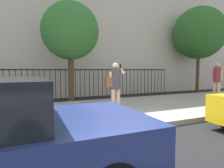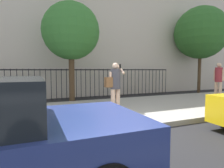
% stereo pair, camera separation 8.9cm
% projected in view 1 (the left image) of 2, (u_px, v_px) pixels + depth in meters
% --- Properties ---
extents(ground_plane, '(60.00, 60.00, 0.00)m').
position_uv_depth(ground_plane, '(126.00, 134.00, 4.53)').
color(ground_plane, black).
extents(sidewalk, '(28.00, 4.40, 0.15)m').
position_uv_depth(sidewalk, '(96.00, 112.00, 6.53)').
color(sidewalk, '#9E9B93').
rests_on(sidewalk, ground).
extents(building_facade, '(28.00, 4.00, 9.91)m').
position_uv_depth(building_facade, '(63.00, 16.00, 11.91)').
color(building_facade, beige).
rests_on(building_facade, ground).
extents(iron_fence, '(12.03, 0.04, 1.60)m').
position_uv_depth(iron_fence, '(73.00, 80.00, 9.83)').
color(iron_fence, black).
rests_on(iron_fence, ground).
extents(pedestrian_on_phone, '(0.68, 0.49, 1.64)m').
position_uv_depth(pedestrian_on_phone, '(115.00, 83.00, 6.39)').
color(pedestrian_on_phone, beige).
rests_on(pedestrian_on_phone, sidewalk).
extents(pedestrian_walking, '(0.42, 0.47, 1.74)m').
position_uv_depth(pedestrian_walking, '(217.00, 78.00, 9.42)').
color(pedestrian_walking, beige).
rests_on(pedestrian_walking, sidewalk).
extents(street_tree_near, '(2.59, 2.59, 4.60)m').
position_uv_depth(street_tree_near, '(70.00, 31.00, 8.48)').
color(street_tree_near, '#4C3823').
rests_on(street_tree_near, ground).
extents(street_tree_far, '(3.35, 3.35, 5.62)m').
position_uv_depth(street_tree_far, '(199.00, 33.00, 12.25)').
color(street_tree_far, '#4C3823').
rests_on(street_tree_far, ground).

